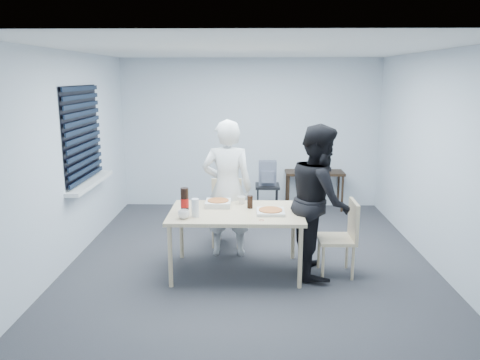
{
  "coord_description": "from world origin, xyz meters",
  "views": [
    {
      "loc": [
        -0.02,
        -5.7,
        2.3
      ],
      "look_at": [
        -0.14,
        0.1,
        1.0
      ],
      "focal_mm": 35.0,
      "sensor_mm": 36.0,
      "label": 1
    }
  ],
  "objects_px": {
    "backpack": "(268,173)",
    "side_table": "(314,176)",
    "chair_far": "(226,207)",
    "chair_right": "(344,233)",
    "soda_bottle": "(185,202)",
    "mug_b": "(241,200)",
    "dining_table": "(236,216)",
    "stool": "(267,191)",
    "person_white": "(227,188)",
    "person_black": "(319,200)",
    "mug_a": "(184,214)"
  },
  "relations": [
    {
      "from": "soda_bottle",
      "to": "backpack",
      "type": "bearing_deg",
      "value": 66.36
    },
    {
      "from": "person_black",
      "to": "soda_bottle",
      "type": "relative_size",
      "value": 5.8
    },
    {
      "from": "dining_table",
      "to": "mug_b",
      "type": "distance_m",
      "value": 0.34
    },
    {
      "from": "side_table",
      "to": "backpack",
      "type": "height_order",
      "value": "backpack"
    },
    {
      "from": "backpack",
      "to": "soda_bottle",
      "type": "xyz_separation_m",
      "value": [
        -1.03,
        -2.36,
        0.16
      ]
    },
    {
      "from": "chair_far",
      "to": "mug_b",
      "type": "bearing_deg",
      "value": -72.52
    },
    {
      "from": "person_white",
      "to": "stool",
      "type": "xyz_separation_m",
      "value": [
        0.58,
        1.67,
        -0.45
      ]
    },
    {
      "from": "person_white",
      "to": "person_black",
      "type": "height_order",
      "value": "same"
    },
    {
      "from": "backpack",
      "to": "side_table",
      "type": "bearing_deg",
      "value": 42.58
    },
    {
      "from": "chair_right",
      "to": "person_black",
      "type": "distance_m",
      "value": 0.48
    },
    {
      "from": "chair_far",
      "to": "dining_table",
      "type": "bearing_deg",
      "value": -80.82
    },
    {
      "from": "person_black",
      "to": "mug_b",
      "type": "relative_size",
      "value": 17.7
    },
    {
      "from": "side_table",
      "to": "chair_far",
      "type": "bearing_deg",
      "value": -130.24
    },
    {
      "from": "chair_far",
      "to": "soda_bottle",
      "type": "bearing_deg",
      "value": -109.81
    },
    {
      "from": "person_black",
      "to": "mug_b",
      "type": "distance_m",
      "value": 0.96
    },
    {
      "from": "side_table",
      "to": "soda_bottle",
      "type": "bearing_deg",
      "value": -123.07
    },
    {
      "from": "person_black",
      "to": "stool",
      "type": "relative_size",
      "value": 3.25
    },
    {
      "from": "stool",
      "to": "soda_bottle",
      "type": "distance_m",
      "value": 2.62
    },
    {
      "from": "stool",
      "to": "side_table",
      "type": "bearing_deg",
      "value": 30.91
    },
    {
      "from": "backpack",
      "to": "soda_bottle",
      "type": "relative_size",
      "value": 1.32
    },
    {
      "from": "soda_bottle",
      "to": "mug_a",
      "type": "bearing_deg",
      "value": -86.56
    },
    {
      "from": "dining_table",
      "to": "mug_a",
      "type": "distance_m",
      "value": 0.65
    },
    {
      "from": "dining_table",
      "to": "person_black",
      "type": "bearing_deg",
      "value": 1.2
    },
    {
      "from": "person_black",
      "to": "side_table",
      "type": "distance_m",
      "value": 2.76
    },
    {
      "from": "side_table",
      "to": "stool",
      "type": "height_order",
      "value": "side_table"
    },
    {
      "from": "chair_far",
      "to": "person_white",
      "type": "height_order",
      "value": "person_white"
    },
    {
      "from": "chair_far",
      "to": "soda_bottle",
      "type": "height_order",
      "value": "soda_bottle"
    },
    {
      "from": "chair_far",
      "to": "side_table",
      "type": "xyz_separation_m",
      "value": [
        1.45,
        1.72,
        0.08
      ]
    },
    {
      "from": "stool",
      "to": "mug_b",
      "type": "relative_size",
      "value": 5.45
    },
    {
      "from": "person_black",
      "to": "person_white",
      "type": "bearing_deg",
      "value": 62.95
    },
    {
      "from": "chair_right",
      "to": "chair_far",
      "type": "bearing_deg",
      "value": 142.98
    },
    {
      "from": "backpack",
      "to": "stool",
      "type": "bearing_deg",
      "value": 101.07
    },
    {
      "from": "side_table",
      "to": "stool",
      "type": "distance_m",
      "value": 0.99
    },
    {
      "from": "chair_right",
      "to": "soda_bottle",
      "type": "xyz_separation_m",
      "value": [
        -1.84,
        -0.08,
        0.39
      ]
    },
    {
      "from": "chair_right",
      "to": "mug_a",
      "type": "height_order",
      "value": "chair_right"
    },
    {
      "from": "chair_right",
      "to": "backpack",
      "type": "height_order",
      "value": "backpack"
    },
    {
      "from": "dining_table",
      "to": "backpack",
      "type": "height_order",
      "value": "backpack"
    },
    {
      "from": "chair_right",
      "to": "person_black",
      "type": "relative_size",
      "value": 0.5
    },
    {
      "from": "backpack",
      "to": "mug_b",
      "type": "relative_size",
      "value": 4.02
    },
    {
      "from": "chair_right",
      "to": "mug_a",
      "type": "xyz_separation_m",
      "value": [
        -1.83,
        -0.26,
        0.29
      ]
    },
    {
      "from": "stool",
      "to": "backpack",
      "type": "relative_size",
      "value": 1.36
    },
    {
      "from": "chair_right",
      "to": "person_white",
      "type": "relative_size",
      "value": 0.5
    },
    {
      "from": "person_white",
      "to": "backpack",
      "type": "height_order",
      "value": "person_white"
    },
    {
      "from": "dining_table",
      "to": "mug_b",
      "type": "height_order",
      "value": "mug_b"
    },
    {
      "from": "stool",
      "to": "chair_right",
      "type": "bearing_deg",
      "value": -70.57
    },
    {
      "from": "mug_b",
      "to": "dining_table",
      "type": "bearing_deg",
      "value": -100.0
    },
    {
      "from": "chair_far",
      "to": "soda_bottle",
      "type": "relative_size",
      "value": 2.92
    },
    {
      "from": "dining_table",
      "to": "mug_b",
      "type": "xyz_separation_m",
      "value": [
        0.06,
        0.32,
        0.11
      ]
    },
    {
      "from": "stool",
      "to": "mug_a",
      "type": "bearing_deg",
      "value": -111.85
    },
    {
      "from": "chair_right",
      "to": "side_table",
      "type": "distance_m",
      "value": 2.79
    }
  ]
}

